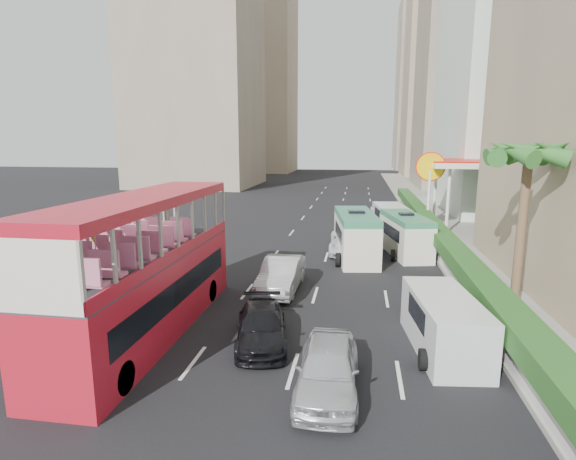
% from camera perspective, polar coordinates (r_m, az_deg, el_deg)
% --- Properties ---
extents(ground_plane, '(200.00, 200.00, 0.00)m').
position_cam_1_polar(ground_plane, '(16.15, 3.13, -14.15)').
color(ground_plane, black).
rests_on(ground_plane, ground).
extents(double_decker_bus, '(2.50, 11.00, 5.06)m').
position_cam_1_polar(double_decker_bus, '(16.90, -17.51, -4.36)').
color(double_decker_bus, '#B41526').
rests_on(double_decker_bus, ground).
extents(car_silver_lane_a, '(1.75, 4.73, 1.55)m').
position_cam_1_polar(car_silver_lane_a, '(21.39, -0.86, -7.67)').
color(car_silver_lane_a, silver).
rests_on(car_silver_lane_a, ground).
extents(car_silver_lane_b, '(1.74, 4.24, 1.44)m').
position_cam_1_polar(car_silver_lane_b, '(13.45, 5.02, -19.76)').
color(car_silver_lane_b, silver).
rests_on(car_silver_lane_b, ground).
extents(car_black, '(2.51, 4.44, 1.21)m').
position_cam_1_polar(car_black, '(16.20, -3.38, -14.07)').
color(car_black, black).
rests_on(car_black, ground).
extents(van_asset, '(2.42, 5.04, 1.39)m').
position_cam_1_polar(van_asset, '(28.64, 7.64, -2.90)').
color(van_asset, silver).
rests_on(van_asset, ground).
extents(minibus_near, '(2.89, 6.43, 2.75)m').
position_cam_1_polar(minibus_near, '(27.15, 8.59, -0.72)').
color(minibus_near, silver).
rests_on(minibus_near, ground).
extents(minibus_far, '(2.96, 5.82, 2.46)m').
position_cam_1_polar(minibus_far, '(28.76, 14.67, -0.59)').
color(minibus_far, silver).
rests_on(minibus_far, ground).
extents(panel_van_near, '(2.38, 4.84, 1.86)m').
position_cam_1_polar(panel_van_near, '(16.15, 19.19, -11.19)').
color(panel_van_near, silver).
rests_on(panel_van_near, ground).
extents(panel_van_far, '(2.74, 5.45, 2.09)m').
position_cam_1_polar(panel_van_far, '(35.31, 12.93, 1.31)').
color(panel_van_far, silver).
rests_on(panel_van_far, ground).
extents(sidewalk, '(6.00, 120.00, 0.18)m').
position_cam_1_polar(sidewalk, '(40.82, 19.56, 0.89)').
color(sidewalk, '#99968C').
rests_on(sidewalk, ground).
extents(kerb_wall, '(0.30, 44.00, 1.00)m').
position_cam_1_polar(kerb_wall, '(29.59, 18.07, -1.55)').
color(kerb_wall, silver).
rests_on(kerb_wall, sidewalk).
extents(hedge, '(1.10, 44.00, 0.70)m').
position_cam_1_polar(hedge, '(29.42, 18.16, 0.07)').
color(hedge, '#2D6626').
rests_on(hedge, kerb_wall).
extents(palm_tree, '(0.36, 0.36, 6.40)m').
position_cam_1_polar(palm_tree, '(19.91, 27.47, -0.30)').
color(palm_tree, brown).
rests_on(palm_tree, sidewalk).
extents(shell_station, '(6.50, 8.00, 5.50)m').
position_cam_1_polar(shell_station, '(38.72, 21.79, 4.20)').
color(shell_station, silver).
rests_on(shell_station, ground).
extents(tower_mid, '(16.00, 16.00, 50.00)m').
position_cam_1_polar(tower_mid, '(76.57, 23.34, 23.96)').
color(tower_mid, gray).
rests_on(tower_mid, ground).
extents(tower_far_a, '(14.00, 14.00, 44.00)m').
position_cam_1_polar(tower_far_a, '(98.94, 19.07, 19.34)').
color(tower_far_a, tan).
rests_on(tower_far_a, ground).
extents(tower_far_b, '(14.00, 14.00, 40.00)m').
position_cam_1_polar(tower_far_b, '(120.27, 17.16, 16.92)').
color(tower_far_b, gray).
rests_on(tower_far_b, ground).
extents(tower_left_a, '(18.00, 18.00, 52.00)m').
position_cam_1_polar(tower_left_a, '(76.47, -11.88, 25.38)').
color(tower_left_a, gray).
rests_on(tower_left_a, ground).
extents(tower_left_b, '(16.00, 16.00, 46.00)m').
position_cam_1_polar(tower_left_b, '(108.34, -3.80, 19.66)').
color(tower_left_b, tan).
rests_on(tower_left_b, ground).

